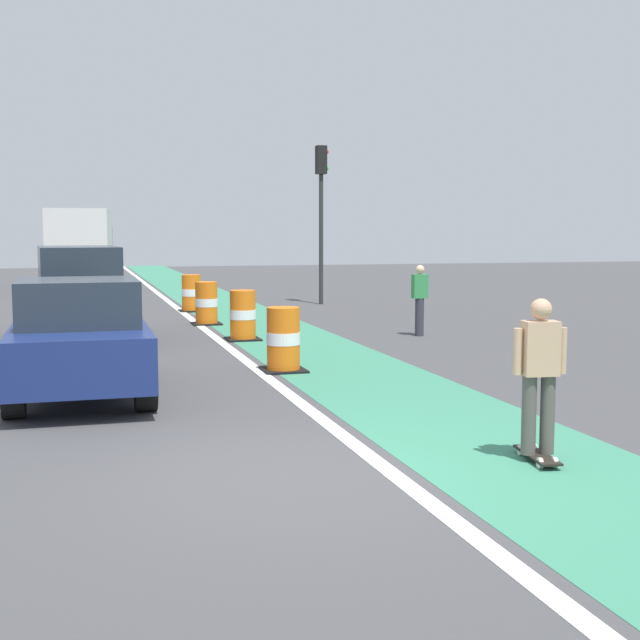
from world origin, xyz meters
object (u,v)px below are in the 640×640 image
traffic_barrel_back (206,304)px  delivery_truck_down_block (82,244)px  traffic_barrel_front (283,340)px  traffic_barrel_mid (243,316)px  parked_suv_second (79,293)px  parked_sedan_nearest (80,340)px  skateboarder_on_lane (539,374)px  traffic_barrel_far (191,294)px  traffic_light_corner (321,196)px  pedestrian_crossing (420,298)px

traffic_barrel_back → delivery_truck_down_block: bearing=100.9°
traffic_barrel_back → traffic_barrel_front: bearing=-88.5°
traffic_barrel_mid → delivery_truck_down_block: delivery_truck_down_block is taller
traffic_barrel_back → parked_suv_second: bearing=-144.0°
parked_sedan_nearest → traffic_barrel_mid: size_ratio=3.77×
skateboarder_on_lane → traffic_barrel_mid: skateboarder_on_lane is taller
skateboarder_on_lane → delivery_truck_down_block: (-4.32, 28.97, 0.94)m
skateboarder_on_lane → traffic_barrel_far: bearing=94.3°
traffic_barrel_front → traffic_barrel_back: (-0.19, 7.59, 0.00)m
parked_sedan_nearest → traffic_light_corner: traffic_light_corner is taller
traffic_barrel_far → delivery_truck_down_block: 11.94m
parked_suv_second → traffic_barrel_mid: (3.43, -1.05, -0.50)m
skateboarder_on_lane → pedestrian_crossing: 10.55m
traffic_barrel_front → traffic_barrel_back: same height
parked_suv_second → traffic_barrel_back: 3.88m
traffic_barrel_far → pedestrian_crossing: size_ratio=0.68×
parked_sedan_nearest → pedestrian_crossing: size_ratio=2.55×
traffic_light_corner → parked_sedan_nearest: bearing=-118.5°
parked_sedan_nearest → parked_suv_second: 6.74m
parked_suv_second → delivery_truck_down_block: delivery_truck_down_block is taller
traffic_barrel_front → traffic_barrel_far: bearing=90.5°
parked_sedan_nearest → traffic_light_corner: 16.20m
parked_suv_second → traffic_barrel_front: parked_suv_second is taller
traffic_light_corner → delivery_truck_down_block: bearing=126.3°
skateboarder_on_lane → traffic_barrel_back: size_ratio=1.55×
traffic_barrel_back → traffic_light_corner: size_ratio=0.21×
traffic_barrel_far → delivery_truck_down_block: delivery_truck_down_block is taller
traffic_barrel_mid → pedestrian_crossing: pedestrian_crossing is taller
traffic_barrel_mid → skateboarder_on_lane: bearing=-84.1°
parked_suv_second → traffic_barrel_far: (3.20, 5.92, -0.50)m
pedestrian_crossing → delivery_truck_down_block: bearing=111.0°
traffic_barrel_mid → delivery_truck_down_block: bearing=100.0°
skateboarder_on_lane → traffic_barrel_back: 13.90m
traffic_light_corner → skateboarder_on_lane: bearing=-99.3°
parked_sedan_nearest → traffic_barrel_far: bearing=75.8°
traffic_barrel_front → delivery_truck_down_block: delivery_truck_down_block is taller
traffic_barrel_mid → traffic_barrel_far: size_ratio=1.00×
traffic_barrel_mid → traffic_barrel_far: same height
traffic_light_corner → traffic_barrel_mid: bearing=-116.6°
traffic_barrel_mid → parked_suv_second: bearing=163.0°
traffic_barrel_far → pedestrian_crossing: pedestrian_crossing is taller
traffic_barrel_far → traffic_barrel_back: bearing=-91.4°
parked_suv_second → traffic_barrel_back: size_ratio=4.31×
pedestrian_crossing → traffic_barrel_mid: bearing=174.6°
pedestrian_crossing → parked_suv_second: bearing=169.1°
traffic_barrel_front → delivery_truck_down_block: 22.99m
traffic_barrel_far → delivery_truck_down_block: bearing=104.7°
skateboarder_on_lane → traffic_barrel_mid: bearing=95.9°
traffic_barrel_mid → traffic_barrel_back: (-0.31, 3.31, 0.00)m
traffic_barrel_mid → traffic_barrel_back: 3.32m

